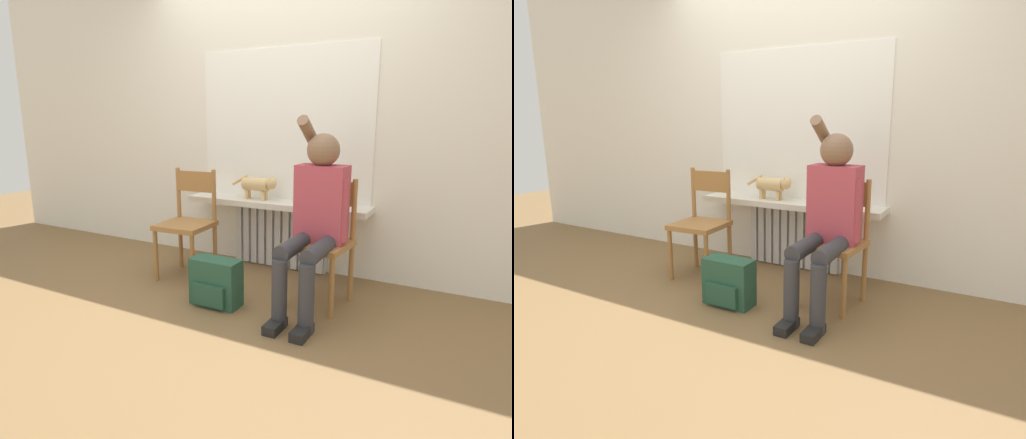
{
  "view_description": "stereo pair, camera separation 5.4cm",
  "coord_description": "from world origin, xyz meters",
  "views": [
    {
      "loc": [
        1.54,
        -2.18,
        1.28
      ],
      "look_at": [
        0.0,
        0.71,
        0.52
      ],
      "focal_mm": 30.0,
      "sensor_mm": 36.0,
      "label": 1
    },
    {
      "loc": [
        1.59,
        -2.15,
        1.28
      ],
      "look_at": [
        0.0,
        0.71,
        0.52
      ],
      "focal_mm": 30.0,
      "sensor_mm": 36.0,
      "label": 2
    }
  ],
  "objects": [
    {
      "name": "wall_with_window",
      "position": [
        0.0,
        1.23,
        1.35
      ],
      "size": [
        7.0,
        0.06,
        2.7
      ],
      "color": "white",
      "rests_on": "ground_plane"
    },
    {
      "name": "ground_plane",
      "position": [
        0.0,
        0.0,
        0.0
      ],
      "size": [
        12.0,
        12.0,
        0.0
      ],
      "primitive_type": "plane",
      "color": "brown"
    },
    {
      "name": "chair_right",
      "position": [
        0.58,
        0.6,
        0.47
      ],
      "size": [
        0.43,
        0.43,
        0.89
      ],
      "rotation": [
        0.0,
        0.0,
        -0.08
      ],
      "color": "#9E6B38",
      "rests_on": "ground_plane"
    },
    {
      "name": "backpack",
      "position": [
        -0.05,
        0.19,
        0.17
      ],
      "size": [
        0.36,
        0.2,
        0.34
      ],
      "color": "#234C38",
      "rests_on": "ground_plane"
    },
    {
      "name": "cat",
      "position": [
        -0.15,
        1.04,
        0.75
      ],
      "size": [
        0.43,
        0.11,
        0.21
      ],
      "color": "#DBB77A",
      "rests_on": "windowsill"
    },
    {
      "name": "person",
      "position": [
        0.58,
        0.48,
        0.68
      ],
      "size": [
        0.36,
        1.02,
        1.32
      ],
      "color": "#333338",
      "rests_on": "ground_plane"
    },
    {
      "name": "chair_left",
      "position": [
        -0.58,
        0.6,
        0.47
      ],
      "size": [
        0.43,
        0.43,
        0.89
      ],
      "rotation": [
        0.0,
        0.0,
        0.06
      ],
      "color": "#9E6B38",
      "rests_on": "ground_plane"
    },
    {
      "name": "radiator",
      "position": [
        0.0,
        1.15,
        0.28
      ],
      "size": [
        0.87,
        0.08,
        0.57
      ],
      "color": "silver",
      "rests_on": "ground_plane"
    },
    {
      "name": "windowsill",
      "position": [
        0.0,
        1.05,
        0.59
      ],
      "size": [
        1.62,
        0.29,
        0.05
      ],
      "color": "silver",
      "rests_on": "radiator"
    },
    {
      "name": "window_glass",
      "position": [
        0.0,
        1.2,
        1.24
      ],
      "size": [
        1.56,
        0.01,
        1.25
      ],
      "color": "white",
      "rests_on": "windowsill"
    }
  ]
}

